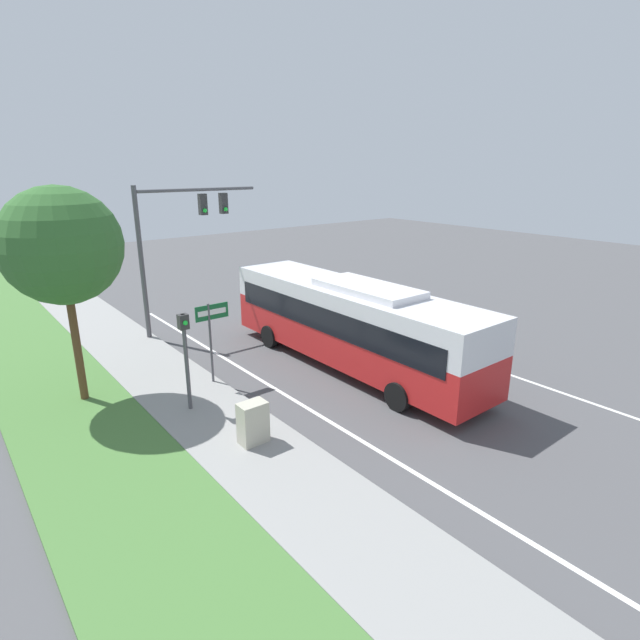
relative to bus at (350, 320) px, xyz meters
name	(u,v)px	position (x,y,z in m)	size (l,w,h in m)	color
ground_plane	(432,397)	(0.31, -3.63, -1.80)	(80.00, 80.00, 0.00)	#4C4C4F
sidewalk	(271,465)	(-5.89, -3.63, -1.74)	(2.80, 80.00, 0.12)	gray
grass_verge	(143,520)	(-9.09, -3.63, -1.75)	(3.60, 80.00, 0.10)	#477538
lane_divider_near	(349,433)	(-3.29, -3.63, -1.80)	(0.14, 30.00, 0.01)	silver
lane_divider_far	(495,370)	(3.91, -3.63, -1.80)	(0.14, 30.00, 0.01)	silver
bus	(350,320)	(0.00, 0.00, 0.00)	(2.70, 11.43, 3.26)	red
signal_gantry	(177,230)	(-3.11, 7.55, 2.74)	(5.52, 0.41, 6.40)	#4C4C51
pedestrian_signal	(185,347)	(-6.20, 0.31, 0.30)	(0.28, 0.34, 3.09)	#4C4C51
street_sign	(211,328)	(-4.68, 1.67, 0.21)	(1.18, 0.08, 2.86)	#4C4C51
utility_cabinet	(253,423)	(-5.71, -2.54, -1.11)	(0.74, 0.49, 1.14)	#B7B29E
roadside_tree	(61,246)	(-8.50, 3.10, 3.13)	(3.43, 3.43, 6.56)	brown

